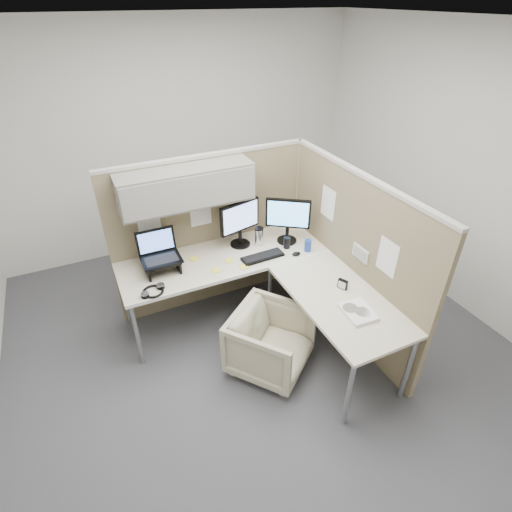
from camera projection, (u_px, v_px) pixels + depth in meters
name	position (u px, v px, depth m)	size (l,w,h in m)	color
ground	(258.00, 344.00, 3.87)	(4.50, 4.50, 0.00)	#404046
partition_back	(200.00, 212.00, 3.81)	(2.00, 0.36, 1.63)	#827355
partition_right	(349.00, 256.00, 3.69)	(0.07, 2.03, 1.63)	#827355
desk	(264.00, 277.00, 3.63)	(2.00, 1.98, 0.73)	beige
office_chair	(271.00, 339.00, 3.47)	(0.63, 0.59, 0.65)	#B7AE92
monitor_left	(240.00, 221.00, 3.86)	(0.44, 0.20, 0.47)	black
monitor_right	(288.00, 217.00, 3.92)	(0.38, 0.28, 0.47)	black
laptop_station	(160.00, 257.00, 3.57)	(0.35, 0.30, 0.36)	black
keyboard	(263.00, 257.00, 3.81)	(0.41, 0.14, 0.02)	black
mouse	(296.00, 254.00, 3.85)	(0.08, 0.05, 0.03)	black
travel_mug	(259.00, 236.00, 3.96)	(0.09, 0.09, 0.19)	silver
soda_can_green	(308.00, 245.00, 3.89)	(0.07, 0.07, 0.12)	#1E3FA5
soda_can_silver	(287.00, 242.00, 3.93)	(0.07, 0.07, 0.12)	black
sticky_note_c	(194.00, 259.00, 3.79)	(0.08, 0.08, 0.01)	yellow
sticky_note_b	(244.00, 267.00, 3.68)	(0.08, 0.08, 0.01)	yellow
sticky_note_a	(216.00, 271.00, 3.63)	(0.08, 0.08, 0.01)	yellow
sticky_note_d	(229.00, 261.00, 3.77)	(0.08, 0.08, 0.01)	yellow
headphones	(153.00, 291.00, 3.36)	(0.24, 0.24, 0.03)	black
paper_stack	(358.00, 312.00, 3.14)	(0.24, 0.29, 0.03)	white
desk_clock	(343.00, 284.00, 3.40)	(0.07, 0.09, 0.08)	black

